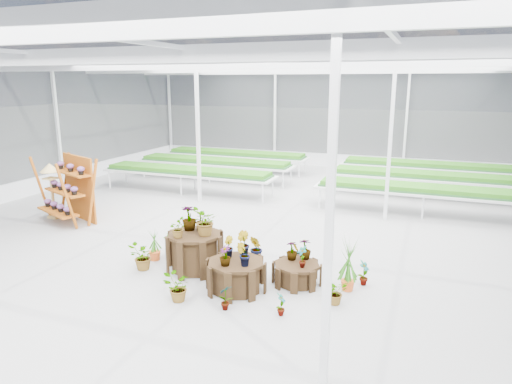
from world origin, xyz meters
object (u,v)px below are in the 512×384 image
(plinth_tall, at_px, (195,252))
(plinth_mid, at_px, (236,276))
(bird_table, at_px, (52,191))
(shelf_rack, at_px, (66,190))
(plinth_low, at_px, (297,274))

(plinth_tall, distance_m, plinth_mid, 1.35)
(plinth_tall, relative_size, bird_table, 0.73)
(plinth_tall, height_order, shelf_rack, shelf_rack)
(plinth_tall, relative_size, shelf_rack, 0.63)
(plinth_low, bearing_deg, shelf_rack, 167.22)
(plinth_low, bearing_deg, plinth_mid, -145.01)
(plinth_low, bearing_deg, bird_table, 167.15)
(plinth_low, relative_size, bird_table, 0.58)
(plinth_low, relative_size, shelf_rack, 0.50)
(plinth_tall, bearing_deg, shelf_rack, 160.89)
(plinth_low, height_order, bird_table, bird_table)
(plinth_tall, distance_m, bird_table, 6.01)
(plinth_low, xyz_separation_m, bird_table, (-7.89, 1.80, 0.60))
(plinth_tall, xyz_separation_m, shelf_rack, (-5.01, 1.74, 0.53))
(plinth_mid, height_order, plinth_low, plinth_mid)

